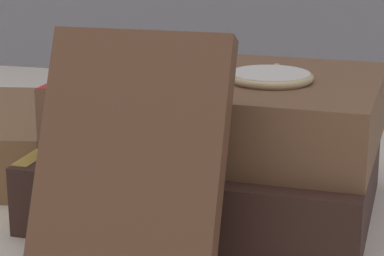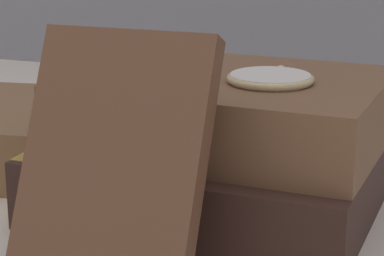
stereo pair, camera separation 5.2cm
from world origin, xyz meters
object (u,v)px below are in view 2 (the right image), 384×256
Objects in this scene: book_flat_top at (220,109)px; book_leaning_front at (113,169)px; pocket_watch at (271,78)px; reading_glasses at (161,139)px; book_flat_bottom at (205,175)px.

book_leaning_front reaches higher than book_flat_top.
pocket_watch is (0.06, 0.12, 0.03)m from book_leaning_front.
reading_glasses is at bearing 106.23° from book_leaning_front.
book_leaning_front is 0.14m from pocket_watch.
book_leaning_front is at bearing -116.66° from pocket_watch.
reading_glasses is (-0.08, 0.26, -0.06)m from book_leaning_front.
pocket_watch reaches higher than book_flat_bottom.
reading_glasses is at bearing 129.59° from book_flat_top.
book_flat_bottom is 1.63× the size of book_leaning_front.
reading_glasses is at bearing 124.82° from book_flat_bottom.
book_leaning_front reaches higher than reading_glasses.
book_flat_top is at bearing 80.54° from book_leaning_front.
book_flat_top is 1.88× the size of reading_glasses.
book_leaning_front is at bearing -52.04° from reading_glasses.
book_flat_top reaches higher than reading_glasses.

